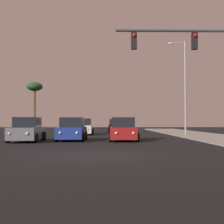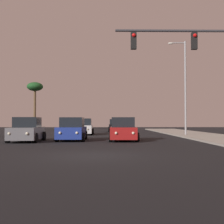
{
  "view_description": "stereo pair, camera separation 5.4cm",
  "coord_description": "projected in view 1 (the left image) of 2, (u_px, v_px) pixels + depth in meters",
  "views": [
    {
      "loc": [
        0.58,
        -12.86,
        1.41
      ],
      "look_at": [
        0.99,
        11.86,
        2.13
      ],
      "focal_mm": 50.0,
      "sensor_mm": 36.0,
      "label": 1
    },
    {
      "loc": [
        0.63,
        -12.86,
        1.41
      ],
      "look_at": [
        0.99,
        11.86,
        2.13
      ],
      "focal_mm": 50.0,
      "sensor_mm": 36.0,
      "label": 2
    }
  ],
  "objects": [
    {
      "name": "car_grey",
      "position": [
        27.0,
        130.0,
        21.53
      ],
      "size": [
        2.04,
        4.34,
        1.68
      ],
      "rotation": [
        0.0,
        0.0,
        3.17
      ],
      "color": "slate",
      "rests_on": "ground"
    },
    {
      "name": "palm_tree_far",
      "position": [
        35.0,
        89.0,
        46.79
      ],
      "size": [
        2.4,
        2.4,
        7.26
      ],
      "color": "brown",
      "rests_on": "ground"
    },
    {
      "name": "ground_plane",
      "position": [
        93.0,
        155.0,
        12.8
      ],
      "size": [
        120.0,
        120.0,
        0.0
      ],
      "primitive_type": "plane",
      "color": "black"
    },
    {
      "name": "car_blue",
      "position": [
        72.0,
        130.0,
        22.7
      ],
      "size": [
        2.04,
        4.32,
        1.68
      ],
      "rotation": [
        0.0,
        0.0,
        3.13
      ],
      "color": "navy",
      "rests_on": "ground"
    },
    {
      "name": "car_black",
      "position": [
        115.0,
        126.0,
        42.4
      ],
      "size": [
        2.04,
        4.32,
        1.68
      ],
      "rotation": [
        0.0,
        0.0,
        3.13
      ],
      "color": "black",
      "rests_on": "ground"
    },
    {
      "name": "traffic_light_mast",
      "position": [
        203.0,
        60.0,
        16.56
      ],
      "size": [
        6.57,
        0.36,
        6.5
      ],
      "color": "#38383D",
      "rests_on": "sidewalk_right"
    },
    {
      "name": "street_lamp",
      "position": [
        184.0,
        83.0,
        29.98
      ],
      "size": [
        1.74,
        0.24,
        9.0
      ],
      "color": "#99999E",
      "rests_on": "sidewalk_right"
    },
    {
      "name": "car_red",
      "position": [
        123.0,
        130.0,
        22.39
      ],
      "size": [
        2.04,
        4.33,
        1.68
      ],
      "rotation": [
        0.0,
        0.0,
        3.11
      ],
      "color": "maroon",
      "rests_on": "ground"
    },
    {
      "name": "car_white",
      "position": [
        83.0,
        127.0,
        32.36
      ],
      "size": [
        2.04,
        4.33,
        1.68
      ],
      "rotation": [
        0.0,
        0.0,
        3.16
      ],
      "color": "silver",
      "rests_on": "ground"
    }
  ]
}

